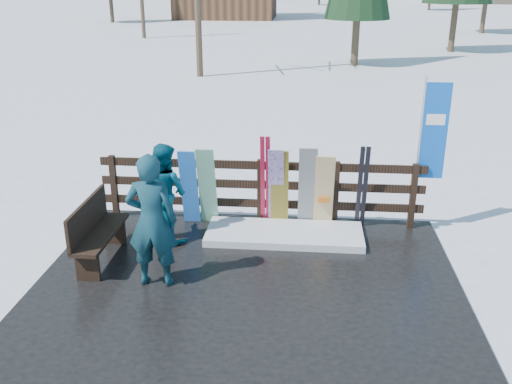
# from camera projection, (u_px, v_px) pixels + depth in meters

# --- Properties ---
(ground) EXTENTS (700.00, 700.00, 0.00)m
(ground) POSITION_uv_depth(u_px,v_px,m) (247.00, 289.00, 8.06)
(ground) COLOR white
(ground) RESTS_ON ground
(deck) EXTENTS (6.00, 5.00, 0.08)m
(deck) POSITION_uv_depth(u_px,v_px,m) (247.00, 287.00, 8.04)
(deck) COLOR black
(deck) RESTS_ON ground
(fence) EXTENTS (5.60, 0.10, 1.15)m
(fence) POSITION_uv_depth(u_px,v_px,m) (260.00, 187.00, 9.84)
(fence) COLOR black
(fence) RESTS_ON deck
(snow_patch) EXTENTS (2.58, 1.00, 0.12)m
(snow_patch) POSITION_uv_depth(u_px,v_px,m) (284.00, 234.00, 9.46)
(snow_patch) COLOR white
(snow_patch) RESTS_ON deck
(bench) EXTENTS (0.41, 1.50, 0.97)m
(bench) POSITION_uv_depth(u_px,v_px,m) (96.00, 230.00, 8.53)
(bench) COLOR black
(bench) RESTS_ON deck
(snowboard_0) EXTENTS (0.29, 0.34, 1.38)m
(snowboard_0) POSITION_uv_depth(u_px,v_px,m) (189.00, 187.00, 9.73)
(snowboard_0) COLOR #2E7FEE
(snowboard_0) RESTS_ON deck
(snowboard_1) EXTENTS (0.30, 0.41, 1.43)m
(snowboard_1) POSITION_uv_depth(u_px,v_px,m) (207.00, 187.00, 9.69)
(snowboard_1) COLOR silver
(snowboard_1) RESTS_ON deck
(snowboard_2) EXTENTS (0.30, 0.33, 1.43)m
(snowboard_2) POSITION_uv_depth(u_px,v_px,m) (279.00, 189.00, 9.59)
(snowboard_2) COLOR gold
(snowboard_2) RESTS_ON deck
(snowboard_3) EXTENTS (0.26, 0.38, 1.45)m
(snowboard_3) POSITION_uv_depth(u_px,v_px,m) (276.00, 188.00, 9.59)
(snowboard_3) COLOR silver
(snowboard_3) RESTS_ON deck
(snowboard_4) EXTENTS (0.30, 0.40, 1.49)m
(snowboard_4) POSITION_uv_depth(u_px,v_px,m) (307.00, 188.00, 9.54)
(snowboard_4) COLOR black
(snowboard_4) RESTS_ON deck
(snowboard_5) EXTENTS (0.32, 0.36, 1.36)m
(snowboard_5) POSITION_uv_depth(u_px,v_px,m) (324.00, 192.00, 9.54)
(snowboard_5) COLOR silver
(snowboard_5) RESTS_ON deck
(ski_pair_a) EXTENTS (0.17, 0.29, 1.64)m
(ski_pair_a) POSITION_uv_depth(u_px,v_px,m) (265.00, 181.00, 9.64)
(ski_pair_a) COLOR #A51431
(ski_pair_a) RESTS_ON deck
(ski_pair_b) EXTENTS (0.17, 0.28, 1.51)m
(ski_pair_b) POSITION_uv_depth(u_px,v_px,m) (362.00, 188.00, 9.52)
(ski_pair_b) COLOR black
(ski_pair_b) RESTS_ON deck
(rental_flag) EXTENTS (0.45, 0.04, 2.60)m
(rental_flag) POSITION_uv_depth(u_px,v_px,m) (430.00, 137.00, 9.32)
(rental_flag) COLOR silver
(rental_flag) RESTS_ON deck
(person_front) EXTENTS (0.71, 0.49, 1.91)m
(person_front) POSITION_uv_depth(u_px,v_px,m) (152.00, 221.00, 7.74)
(person_front) COLOR #175555
(person_front) RESTS_ON deck
(person_back) EXTENTS (1.00, 0.94, 1.63)m
(person_back) POSITION_uv_depth(u_px,v_px,m) (165.00, 192.00, 9.15)
(person_back) COLOR #095269
(person_back) RESTS_ON deck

